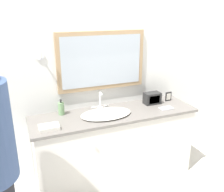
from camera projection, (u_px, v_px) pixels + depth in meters
name	position (u px, v px, depth m)	size (l,w,h in m)	color
ground_plane	(125.00, 192.00, 2.77)	(14.00, 14.00, 0.00)	silver
wall_back	(105.00, 68.00, 2.86)	(8.00, 0.18, 2.55)	silver
vanity_counter	(115.00, 146.00, 2.88)	(1.84, 0.54, 0.84)	beige
sink_basin	(106.00, 113.00, 2.68)	(0.56, 0.39, 0.21)	silver
soap_bottle	(61.00, 108.00, 2.68)	(0.07, 0.07, 0.18)	#709966
appliance_box	(152.00, 98.00, 2.98)	(0.19, 0.12, 0.14)	black
picture_frame	(168.00, 96.00, 3.08)	(0.08, 0.01, 0.11)	black
hand_towel_near_sink	(49.00, 127.00, 2.37)	(0.19, 0.13, 0.04)	silver
metal_tray	(166.00, 108.00, 2.86)	(0.15, 0.10, 0.01)	#ADADB2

